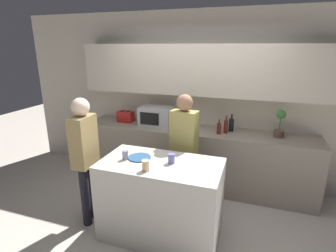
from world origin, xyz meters
TOP-DOWN VIEW (x-y plane):
  - ground_plane at (0.00, 0.00)m, footprint 14.00×14.00m
  - back_wall at (0.00, 1.66)m, footprint 6.40×0.40m
  - back_counter at (0.00, 1.39)m, footprint 3.60×0.62m
  - kitchen_island at (-0.07, 0.09)m, footprint 1.35×0.73m
  - microwave at (-0.64, 1.43)m, footprint 0.52×0.39m
  - toaster at (-1.20, 1.43)m, footprint 0.26×0.16m
  - potted_plant at (1.20, 1.43)m, footprint 0.14×0.14m
  - bottle_0 at (0.38, 1.30)m, footprint 0.06×0.06m
  - bottle_1 at (0.47, 1.37)m, footprint 0.06×0.06m
  - bottle_2 at (0.54, 1.49)m, footprint 0.08×0.08m
  - plate_on_island at (-0.35, 0.13)m, footprint 0.26×0.26m
  - cup_0 at (0.04, 0.12)m, footprint 0.08×0.08m
  - cup_1 at (-0.15, -0.14)m, footprint 0.08×0.08m
  - cup_2 at (-0.48, 0.04)m, footprint 0.07×0.07m
  - person_left at (0.02, 0.71)m, footprint 0.36×0.24m
  - person_center at (-1.03, 0.05)m, footprint 0.21×0.35m

SIDE VIEW (x-z plane):
  - ground_plane at x=0.00m, z-range 0.00..0.00m
  - back_counter at x=0.00m, z-range 0.00..0.94m
  - kitchen_island at x=-0.07m, z-range 0.00..0.94m
  - person_left at x=0.02m, z-range 0.15..1.74m
  - plate_on_island at x=-0.35m, z-range 0.94..0.95m
  - person_center at x=-1.03m, z-range 0.15..1.76m
  - cup_2 at x=-0.48m, z-range 0.94..1.04m
  - cup_0 at x=0.04m, z-range 0.94..1.05m
  - cup_1 at x=-0.15m, z-range 0.94..1.05m
  - bottle_0 at x=0.38m, z-range 0.91..1.13m
  - toaster at x=-1.20m, z-range 0.93..1.12m
  - bottle_2 at x=0.54m, z-range 0.91..1.17m
  - bottle_1 at x=0.47m, z-range 0.90..1.17m
  - microwave at x=-0.64m, z-range 0.94..1.24m
  - potted_plant at x=1.20m, z-range 0.94..1.33m
  - back_wall at x=0.00m, z-range 0.19..2.89m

